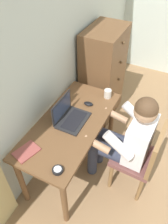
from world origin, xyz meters
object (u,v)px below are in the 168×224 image
desk (71,130)px  coffee_mug (108,93)px  chair (142,157)px  person_seated (126,138)px  notebook_pad (27,152)px  desk_clock (58,170)px  computer_mouse (88,104)px  laptop (69,116)px  dresser (103,75)px

desk → coffee_mug: 0.58m
chair → person_seated: 0.26m
person_seated → chair: bearing=-92.2°
coffee_mug → chair: bearing=-127.4°
chair → notebook_pad: size_ratio=4.23×
person_seated → desk_clock: person_seated is taller
desk_clock → notebook_pad: bearing=83.0°
computer_mouse → coffee_mug: (0.22, -0.13, 0.03)m
chair → laptop: laptop is taller
dresser → chair: dresser is taller
chair → desk_clock: chair is taller
person_seated → desk_clock: (-0.64, 0.37, 0.08)m
chair → person_seated: size_ratio=0.74×
chair → coffee_mug: chair is taller
desk → computer_mouse: computer_mouse is taller
laptop → computer_mouse: size_ratio=3.41×
notebook_pad → desk: bearing=-2.8°
laptop → coffee_mug: bearing=-22.1°
dresser → laptop: dresser is taller
laptop → dresser: bearing=3.9°
chair → laptop: bearing=96.0°
desk → computer_mouse: 0.34m
coffee_mug → laptop: bearing=157.9°
desk → person_seated: (0.12, -0.55, 0.04)m
chair → coffee_mug: bearing=52.6°
desk_clock → notebook_pad: desk_clock is taller
dresser → desk_clock: size_ratio=14.18×
dresser → laptop: bearing=-176.1°
notebook_pad → dresser: bearing=13.8°
computer_mouse → notebook_pad: bearing=160.4°
computer_mouse → desk_clock: 0.85m
dresser → chair: size_ratio=1.44×
computer_mouse → coffee_mug: coffee_mug is taller
laptop → notebook_pad: 0.53m
desk → chair: chair is taller
desk_clock → notebook_pad: (0.04, 0.34, -0.01)m
laptop → desk: bearing=-140.9°
desk → dresser: (1.06, 0.10, 0.00)m
coffee_mug → notebook_pad: bearing=161.2°
laptop → computer_mouse: laptop is taller
dresser → chair: 1.27m
computer_mouse → desk_clock: bearing=-175.9°
desk → coffee_mug: size_ratio=10.59×
dresser → desk_clock: (-1.59, -0.27, 0.13)m
notebook_pad → coffee_mug: 1.07m
notebook_pad → person_seated: bearing=-33.6°
desk → coffee_mug: coffee_mug is taller
desk → dresser: 1.07m
desk_clock → notebook_pad: 0.34m
notebook_pad → coffee_mug: (1.01, -0.34, 0.04)m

